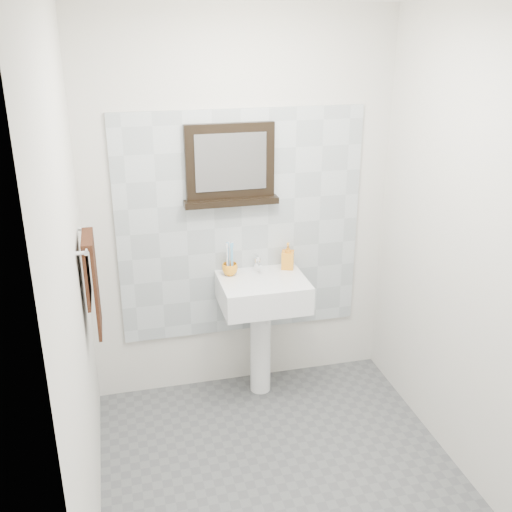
{
  "coord_description": "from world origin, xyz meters",
  "views": [
    {
      "loc": [
        -0.79,
        -2.51,
        2.39
      ],
      "look_at": [
        -0.03,
        0.55,
        1.15
      ],
      "focal_mm": 42.0,
      "sensor_mm": 36.0,
      "label": 1
    }
  ],
  "objects": [
    {
      "name": "splashback",
      "position": [
        0.0,
        1.09,
        1.15
      ],
      "size": [
        1.6,
        0.02,
        1.5
      ],
      "primitive_type": "cube",
      "color": "#B0BABF",
      "rests_on": "back_wall"
    },
    {
      "name": "left_wall",
      "position": [
        -1.0,
        0.0,
        1.25
      ],
      "size": [
        0.01,
        2.2,
        2.5
      ],
      "primitive_type": "cube",
      "color": "silver",
      "rests_on": "ground"
    },
    {
      "name": "right_wall",
      "position": [
        1.0,
        0.0,
        1.25
      ],
      "size": [
        0.01,
        2.2,
        2.5
      ],
      "primitive_type": "cube",
      "color": "silver",
      "rests_on": "ground"
    },
    {
      "name": "soap_dispenser",
      "position": [
        0.29,
        1.0,
        0.95
      ],
      "size": [
        0.1,
        0.1,
        0.18
      ],
      "primitive_type": "imported",
      "rotation": [
        0.0,
        0.0,
        -0.36
      ],
      "color": "orange",
      "rests_on": "pedestal_sink"
    },
    {
      "name": "hand_towel",
      "position": [
        -0.94,
        0.55,
        1.12
      ],
      "size": [
        0.06,
        0.3,
        0.55
      ],
      "color": "black",
      "rests_on": "towel_bar"
    },
    {
      "name": "front_wall",
      "position": [
        0.0,
        -1.1,
        1.25
      ],
      "size": [
        2.0,
        0.01,
        2.5
      ],
      "primitive_type": "cube",
      "color": "silver",
      "rests_on": "ground"
    },
    {
      "name": "floor",
      "position": [
        0.0,
        0.0,
        0.0
      ],
      "size": [
        2.0,
        2.2,
        0.01
      ],
      "primitive_type": "cube",
      "color": "#57595C",
      "rests_on": "ground"
    },
    {
      "name": "toothbrush_cup",
      "position": [
        -0.1,
        0.98,
        0.9
      ],
      "size": [
        0.12,
        0.12,
        0.08
      ],
      "primitive_type": "imported",
      "rotation": [
        0.0,
        0.0,
        0.19
      ],
      "color": "#FF9E1E",
      "rests_on": "pedestal_sink"
    },
    {
      "name": "pedestal_sink",
      "position": [
        0.09,
        0.87,
        0.68
      ],
      "size": [
        0.55,
        0.44,
        0.96
      ],
      "color": "white",
      "rests_on": "ground"
    },
    {
      "name": "framed_mirror",
      "position": [
        -0.07,
        1.06,
        1.55
      ],
      "size": [
        0.6,
        0.11,
        0.51
      ],
      "color": "black",
      "rests_on": "back_wall"
    },
    {
      "name": "towel_bar",
      "position": [
        -0.95,
        0.55,
        1.33
      ],
      "size": [
        0.07,
        0.4,
        0.03
      ],
      "color": "silver",
      "rests_on": "left_wall"
    },
    {
      "name": "toothbrushes",
      "position": [
        -0.1,
        0.98,
        0.98
      ],
      "size": [
        0.05,
        0.04,
        0.21
      ],
      "color": "white",
      "rests_on": "toothbrush_cup"
    },
    {
      "name": "back_wall",
      "position": [
        0.0,
        1.1,
        1.25
      ],
      "size": [
        2.0,
        0.01,
        2.5
      ],
      "primitive_type": "cube",
      "color": "silver",
      "rests_on": "ground"
    }
  ]
}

